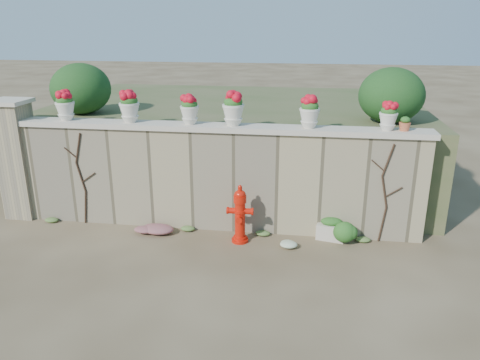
% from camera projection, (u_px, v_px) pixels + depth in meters
% --- Properties ---
extents(ground, '(80.00, 80.00, 0.00)m').
position_uv_depth(ground, '(195.00, 270.00, 7.84)').
color(ground, '#4C3C26').
rests_on(ground, ground).
extents(stone_wall, '(8.00, 0.40, 2.00)m').
position_uv_depth(stone_wall, '(214.00, 180.00, 9.20)').
color(stone_wall, '#958663').
rests_on(stone_wall, ground).
extents(wall_cap, '(8.10, 0.52, 0.10)m').
position_uv_depth(wall_cap, '(214.00, 127.00, 8.86)').
color(wall_cap, beige).
rests_on(wall_cap, stone_wall).
extents(gate_pillar, '(0.72, 0.72, 2.48)m').
position_uv_depth(gate_pillar, '(18.00, 159.00, 9.68)').
color(gate_pillar, '#958663').
rests_on(gate_pillar, ground).
extents(raised_fill, '(9.00, 6.00, 2.00)m').
position_uv_depth(raised_fill, '(238.00, 140.00, 12.19)').
color(raised_fill, '#384C23').
rests_on(raised_fill, ground).
extents(back_shrub_left, '(1.30, 1.30, 1.10)m').
position_uv_depth(back_shrub_left, '(81.00, 89.00, 10.26)').
color(back_shrub_left, '#143814').
rests_on(back_shrub_left, raised_fill).
extents(back_shrub_right, '(1.30, 1.30, 1.10)m').
position_uv_depth(back_shrub_right, '(391.00, 95.00, 9.36)').
color(back_shrub_right, '#143814').
rests_on(back_shrub_right, raised_fill).
extents(vine_left, '(0.60, 0.04, 1.91)m').
position_uv_depth(vine_left, '(82.00, 177.00, 9.36)').
color(vine_left, black).
rests_on(vine_left, ground).
extents(vine_right, '(0.60, 0.04, 1.91)m').
position_uv_depth(vine_right, '(385.00, 192.00, 8.56)').
color(vine_right, black).
rests_on(vine_right, ground).
extents(fire_hydrant, '(0.48, 0.34, 1.12)m').
position_uv_depth(fire_hydrant, '(240.00, 214.00, 8.68)').
color(fire_hydrant, red).
rests_on(fire_hydrant, ground).
extents(planter_box, '(0.58, 0.41, 0.44)m').
position_uv_depth(planter_box, '(331.00, 229.00, 8.91)').
color(planter_box, beige).
rests_on(planter_box, ground).
extents(green_shrub, '(0.57, 0.51, 0.54)m').
position_uv_depth(green_shrub, '(343.00, 231.00, 8.66)').
color(green_shrub, '#1E5119').
rests_on(green_shrub, ground).
extents(magenta_clump, '(0.80, 0.54, 0.21)m').
position_uv_depth(magenta_clump, '(153.00, 229.00, 9.15)').
color(magenta_clump, '#B72469').
rests_on(magenta_clump, ground).
extents(white_flowers, '(0.45, 0.36, 0.16)m').
position_uv_depth(white_flowers, '(288.00, 244.00, 8.60)').
color(white_flowers, white).
rests_on(white_flowers, ground).
extents(urn_pot_0, '(0.37, 0.37, 0.58)m').
position_uv_depth(urn_pot_0, '(65.00, 106.00, 9.15)').
color(urn_pot_0, beige).
rests_on(urn_pot_0, wall_cap).
extents(urn_pot_1, '(0.39, 0.39, 0.61)m').
position_uv_depth(urn_pot_1, '(129.00, 107.00, 8.97)').
color(urn_pot_1, beige).
rests_on(urn_pot_1, wall_cap).
extents(urn_pot_2, '(0.35, 0.35, 0.56)m').
position_uv_depth(urn_pot_2, '(190.00, 110.00, 8.81)').
color(urn_pot_2, beige).
rests_on(urn_pot_2, wall_cap).
extents(urn_pot_3, '(0.41, 0.41, 0.64)m').
position_uv_depth(urn_pot_3, '(233.00, 109.00, 8.69)').
color(urn_pot_3, beige).
rests_on(urn_pot_3, wall_cap).
extents(urn_pot_4, '(0.37, 0.37, 0.58)m').
position_uv_depth(urn_pot_4, '(310.00, 112.00, 8.50)').
color(urn_pot_4, beige).
rests_on(urn_pot_4, wall_cap).
extents(urn_pot_5, '(0.33, 0.33, 0.51)m').
position_uv_depth(urn_pot_5, '(388.00, 116.00, 8.33)').
color(urn_pot_5, beige).
rests_on(urn_pot_5, wall_cap).
extents(terracotta_pot, '(0.21, 0.21, 0.25)m').
position_uv_depth(terracotta_pot, '(405.00, 124.00, 8.33)').
color(terracotta_pot, '#B65A37').
rests_on(terracotta_pot, wall_cap).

